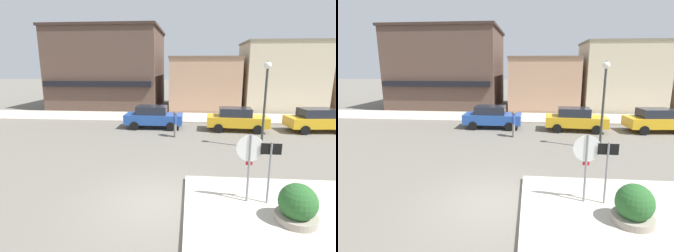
% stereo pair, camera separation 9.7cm
% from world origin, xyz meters
% --- Properties ---
extents(ground_plane, '(160.00, 160.00, 0.00)m').
position_xyz_m(ground_plane, '(0.00, 0.00, 0.00)').
color(ground_plane, '#6B665B').
extents(sidewalk_corner, '(6.40, 4.80, 0.15)m').
position_xyz_m(sidewalk_corner, '(4.10, -0.52, 0.07)').
color(sidewalk_corner, beige).
rests_on(sidewalk_corner, ground).
extents(kerb_far, '(80.00, 4.00, 0.15)m').
position_xyz_m(kerb_far, '(0.00, 14.04, 0.07)').
color(kerb_far, beige).
rests_on(kerb_far, ground).
extents(stop_sign, '(0.82, 0.07, 2.30)m').
position_xyz_m(stop_sign, '(2.83, 0.11, 1.52)').
color(stop_sign, gray).
rests_on(stop_sign, ground).
extents(one_way_sign, '(0.60, 0.06, 2.10)m').
position_xyz_m(one_way_sign, '(3.42, 0.05, 1.33)').
color(one_way_sign, gray).
rests_on(one_way_sign, ground).
extents(planter, '(1.10, 1.10, 1.23)m').
position_xyz_m(planter, '(3.93, -0.91, 0.56)').
color(planter, gray).
rests_on(planter, ground).
extents(lamp_post, '(0.36, 0.36, 4.54)m').
position_xyz_m(lamp_post, '(4.82, 6.11, 2.96)').
color(lamp_post, '#333833').
rests_on(lamp_post, ground).
extents(parked_car_nearest, '(4.01, 1.90, 1.56)m').
position_xyz_m(parked_car_nearest, '(-1.54, 10.41, 0.81)').
color(parked_car_nearest, '#234C9E').
rests_on(parked_car_nearest, ground).
extents(parked_car_second, '(4.10, 2.07, 1.56)m').
position_xyz_m(parked_car_second, '(4.14, 10.07, 0.81)').
color(parked_car_second, gold).
rests_on(parked_car_second, ground).
extents(parked_car_third, '(4.15, 2.18, 1.56)m').
position_xyz_m(parked_car_third, '(9.44, 10.22, 0.81)').
color(parked_car_third, gold).
rests_on(parked_car_third, ground).
extents(pedestrian_crossing_near, '(0.26, 0.56, 1.61)m').
position_xyz_m(pedestrian_crossing_near, '(0.12, 8.11, 0.87)').
color(pedestrian_crossing_near, gray).
rests_on(pedestrian_crossing_near, ground).
extents(building_corner_shop, '(10.89, 9.38, 8.05)m').
position_xyz_m(building_corner_shop, '(-7.51, 20.48, 4.03)').
color(building_corner_shop, brown).
rests_on(building_corner_shop, ground).
extents(building_storefront_left_near, '(6.66, 7.89, 5.16)m').
position_xyz_m(building_storefront_left_near, '(2.33, 20.04, 2.59)').
color(building_storefront_left_near, tan).
rests_on(building_storefront_left_near, ground).
extents(building_storefront_left_mid, '(7.37, 5.51, 6.56)m').
position_xyz_m(building_storefront_left_mid, '(9.74, 19.21, 3.29)').
color(building_storefront_left_mid, beige).
rests_on(building_storefront_left_mid, ground).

